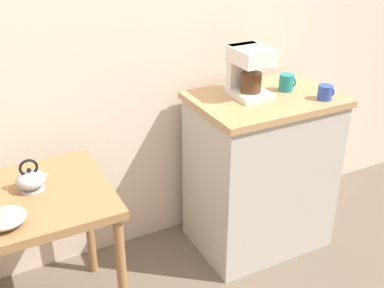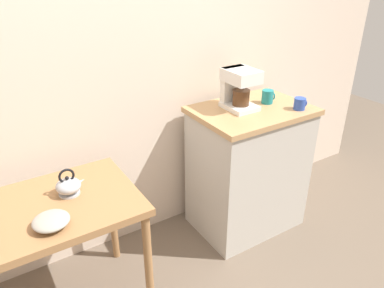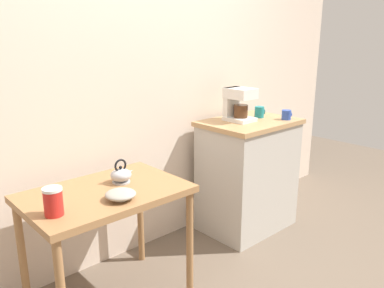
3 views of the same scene
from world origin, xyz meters
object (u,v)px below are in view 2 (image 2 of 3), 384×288
(mug_dark_teal, at_px, (268,97))
(mug_blue, at_px, (300,104))
(bowl_stoneware, at_px, (51,221))
(coffee_maker, at_px, (238,87))
(teakettle, at_px, (69,186))

(mug_dark_teal, height_order, mug_blue, mug_dark_teal)
(bowl_stoneware, relative_size, mug_blue, 2.04)
(coffee_maker, bearing_deg, mug_blue, -36.41)
(teakettle, bearing_deg, coffee_maker, 5.40)
(coffee_maker, relative_size, mug_blue, 3.21)
(bowl_stoneware, xyz_separation_m, mug_blue, (1.62, 0.09, 0.20))
(teakettle, distance_m, mug_dark_teal, 1.40)
(mug_dark_teal, relative_size, mug_blue, 1.12)
(coffee_maker, bearing_deg, mug_dark_teal, -10.18)
(coffee_maker, height_order, mug_blue, coffee_maker)
(teakettle, height_order, mug_blue, mug_blue)
(coffee_maker, bearing_deg, bowl_stoneware, -166.00)
(bowl_stoneware, relative_size, coffee_maker, 0.64)
(mug_dark_teal, distance_m, mug_blue, 0.22)
(coffee_maker, distance_m, mug_dark_teal, 0.25)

